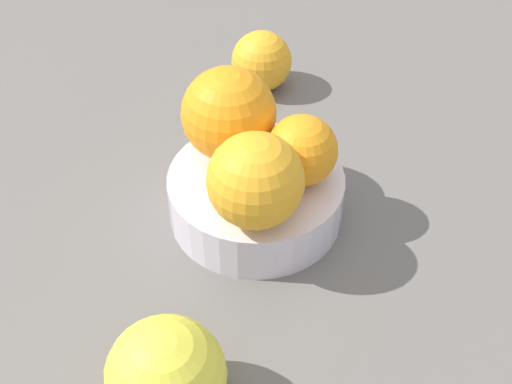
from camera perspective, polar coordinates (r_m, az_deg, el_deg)
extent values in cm
cube|color=#66605B|center=(62.27, 0.00, -2.46)|extent=(110.00, 110.00, 2.00)
cylinder|color=silver|center=(61.26, 0.00, -1.56)|extent=(9.53, 9.53, 0.80)
cylinder|color=silver|center=(59.95, 0.00, -0.31)|extent=(15.37, 15.37, 4.53)
sphere|color=orange|center=(58.43, -2.36, 6.54)|extent=(8.23, 8.23, 8.23)
sphere|color=#F9A823|center=(52.38, -0.04, 0.97)|extent=(7.72, 7.72, 7.72)
sphere|color=orange|center=(56.47, 3.86, 3.50)|extent=(6.06, 6.06, 6.06)
sphere|color=#F9A823|center=(74.94, 0.48, 10.92)|extent=(6.56, 6.56, 6.56)
sphere|color=yellow|center=(47.01, -7.55, -15.02)|extent=(8.16, 8.16, 8.16)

